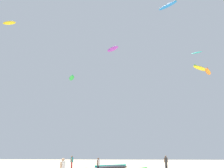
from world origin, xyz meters
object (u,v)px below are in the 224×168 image
Objects in this scene: kite_aloft_0 at (208,72)px; kite_aloft_4 at (72,78)px; kite_aloft_3 at (201,68)px; kite_aloft_1 at (168,6)px; person_left at (72,161)px; kite_aloft_5 at (113,49)px; person_right at (166,161)px; kite_grounded_mid at (111,167)px; person_foreground at (63,168)px; kite_aloft_2 at (197,53)px; person_midground at (98,164)px; kite_aloft_6 at (9,23)px.

kite_aloft_0 is 23.51m from kite_aloft_4.
kite_aloft_1 is at bearing -125.28° from kite_aloft_3.
kite_aloft_5 is (5.55, 1.91, 17.58)m from person_left.
kite_aloft_4 is (-15.19, 5.25, 14.03)m from person_right.
kite_aloft_4 is (-7.85, 7.79, 14.75)m from kite_grounded_mid.
person_foreground is at bearing -79.22° from person_left.
person_foreground reaches higher than kite_grounded_mid.
person_left is at bearing -69.62° from kite_aloft_4.
kite_aloft_2 reaches higher than person_left.
kite_grounded_mid is at bearing -101.09° from person_right.
kite_aloft_0 is 0.94× the size of kite_aloft_2.
kite_aloft_0 reaches higher than person_midground.
kite_aloft_1 is 1.00× the size of kite_aloft_4.
person_right is 39.05m from kite_aloft_6.
kite_aloft_3 is (18.52, 24.38, 16.37)m from person_foreground.
person_left is at bearing -116.95° from person_right.
person_right is 20.45m from kite_aloft_3.
kite_aloft_2 reaches higher than person_midground.
kite_aloft_3 reaches higher than person_left.
person_left is 28.71m from kite_aloft_3.
person_right is 0.69× the size of kite_aloft_0.
kite_aloft_0 reaches higher than kite_grounded_mid.
kite_aloft_4 is 1.31× the size of kite_aloft_5.
kite_aloft_2 is at bearing 75.54° from kite_aloft_3.
person_left is 0.99× the size of person_right.
kite_aloft_2 is 42.94m from kite_aloft_6.
kite_aloft_3 is at bearing 4.89° from kite_aloft_6.
person_right is 0.72× the size of kite_aloft_5.
kite_grounded_mid is at bearing -88.80° from kite_aloft_5.
kite_aloft_1 reaches higher than kite_aloft_0.
kite_aloft_5 is 0.86× the size of kite_aloft_6.
kite_grounded_mid is (1.00, 4.77, -0.64)m from person_midground.
person_left is 0.55× the size of kite_aloft_1.
kite_aloft_3 reaches higher than person_right.
kite_aloft_2 is 0.65× the size of kite_aloft_3.
person_right is 34.06m from kite_aloft_2.
kite_aloft_4 reaches higher than person_left.
kite_aloft_1 is 11.12m from kite_aloft_5.
kite_aloft_6 is at bearing -159.62° from kite_aloft_2.
kite_aloft_1 is 23.94m from kite_aloft_2.
kite_aloft_6 is (-21.16, 4.33, 8.47)m from kite_aloft_5.
kite_aloft_2 is (18.99, 23.00, 25.33)m from kite_grounded_mid.
kite_aloft_1 reaches higher than person_midground.
person_midground is 16.85m from kite_aloft_0.
kite_aloft_6 reaches higher than kite_aloft_1.
kite_aloft_5 is (-7.42, 1.17, 17.56)m from person_right.
kite_aloft_3 is at bearing 25.11° from kite_aloft_5.
kite_aloft_5 reaches higher than person_foreground.
person_foreground is at bearing -128.52° from kite_aloft_1.
kite_aloft_3 is 38.56m from kite_aloft_6.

